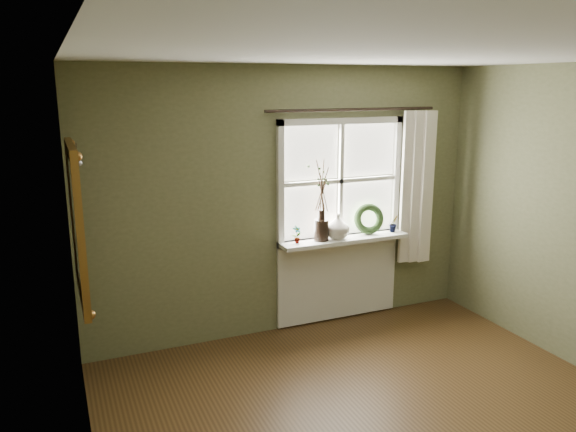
% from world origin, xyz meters
% --- Properties ---
extents(ceiling, '(4.50, 4.50, 0.00)m').
position_xyz_m(ceiling, '(0.00, 0.00, 2.60)').
color(ceiling, silver).
rests_on(ceiling, ground).
extents(wall_back, '(4.00, 0.10, 2.60)m').
position_xyz_m(wall_back, '(0.00, 2.30, 1.30)').
color(wall_back, '#646743').
rests_on(wall_back, ground).
extents(wall_left, '(0.10, 4.50, 2.60)m').
position_xyz_m(wall_left, '(-2.05, 0.00, 1.30)').
color(wall_left, '#646743').
rests_on(wall_left, ground).
extents(window_frame, '(1.36, 0.06, 1.24)m').
position_xyz_m(window_frame, '(0.55, 2.23, 1.48)').
color(window_frame, silver).
rests_on(window_frame, wall_back).
extents(window_sill, '(1.36, 0.26, 0.04)m').
position_xyz_m(window_sill, '(0.55, 2.12, 0.90)').
color(window_sill, silver).
rests_on(window_sill, wall_back).
extents(window_apron, '(1.36, 0.04, 0.88)m').
position_xyz_m(window_apron, '(0.55, 2.23, 0.46)').
color(window_apron, silver).
rests_on(window_apron, ground).
extents(dark_jug, '(0.16, 0.16, 0.21)m').
position_xyz_m(dark_jug, '(0.29, 2.12, 1.03)').
color(dark_jug, black).
rests_on(dark_jug, window_sill).
extents(cream_vase, '(0.26, 0.26, 0.25)m').
position_xyz_m(cream_vase, '(0.47, 2.12, 1.04)').
color(cream_vase, beige).
rests_on(cream_vase, window_sill).
extents(wreath, '(0.34, 0.20, 0.33)m').
position_xyz_m(wreath, '(0.85, 2.16, 1.04)').
color(wreath, '#263E1B').
rests_on(wreath, window_sill).
extents(potted_plant_left, '(0.10, 0.08, 0.17)m').
position_xyz_m(potted_plant_left, '(0.03, 2.12, 1.01)').
color(potted_plant_left, '#263E1B').
rests_on(potted_plant_left, window_sill).
extents(potted_plant_right, '(0.11, 0.10, 0.18)m').
position_xyz_m(potted_plant_right, '(1.13, 2.12, 1.01)').
color(potted_plant_right, '#263E1B').
rests_on(potted_plant_right, window_sill).
extents(curtain, '(0.36, 0.12, 1.59)m').
position_xyz_m(curtain, '(1.39, 2.13, 1.37)').
color(curtain, beige).
rests_on(curtain, wall_back).
extents(curtain_rod, '(1.84, 0.03, 0.03)m').
position_xyz_m(curtain_rod, '(0.65, 2.17, 2.18)').
color(curtain_rod, black).
rests_on(curtain_rod, wall_back).
extents(gilt_mirror, '(0.10, 0.96, 1.15)m').
position_xyz_m(gilt_mirror, '(-1.96, 1.54, 1.45)').
color(gilt_mirror, white).
rests_on(gilt_mirror, wall_left).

